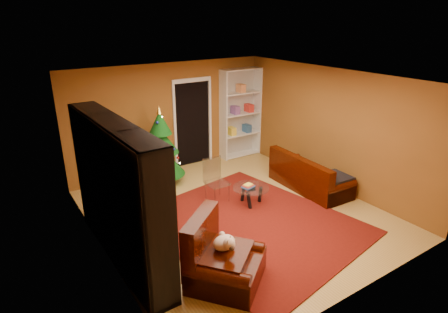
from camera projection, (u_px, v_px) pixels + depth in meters
floor at (235, 214)px, 7.30m from camera, size 5.00×5.50×0.05m
ceiling at (237, 77)px, 6.36m from camera, size 5.00×5.50×0.05m
wall_back at (170, 118)px, 9.00m from camera, size 5.00×0.05×2.60m
wall_left at (97, 182)px, 5.53m from camera, size 0.05×5.50×2.60m
wall_right at (331, 129)px, 8.13m from camera, size 0.05×5.50×2.60m
doorway at (193, 124)px, 9.36m from camera, size 1.06×0.60×2.16m
rug at (250, 224)px, 6.88m from camera, size 3.75×4.18×0.02m
media_unit at (118, 194)px, 5.59m from camera, size 0.53×2.93×2.23m
christmas_tree at (161, 147)px, 8.30m from camera, size 1.10×1.10×1.80m
gift_box_teal at (141, 188)px, 8.00m from camera, size 0.33×0.33×0.30m
gift_box_green at (158, 195)px, 7.75m from camera, size 0.28×0.28×0.26m
gift_box_red at (133, 175)px, 8.70m from camera, size 0.29×0.29×0.24m
white_bookshelf at (240, 114)px, 9.89m from camera, size 1.12×0.42×2.40m
armchair at (226, 257)px, 5.28m from camera, size 1.48×1.48×0.82m
dog at (224, 243)px, 5.26m from camera, size 0.50×0.48×0.27m
sofa at (311, 171)px, 8.20m from camera, size 0.92×1.90×0.80m
coffee_table at (251, 195)px, 7.56m from camera, size 0.89×0.89×0.46m
acrylic_chair at (217, 183)px, 7.61m from camera, size 0.43×0.47×0.82m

